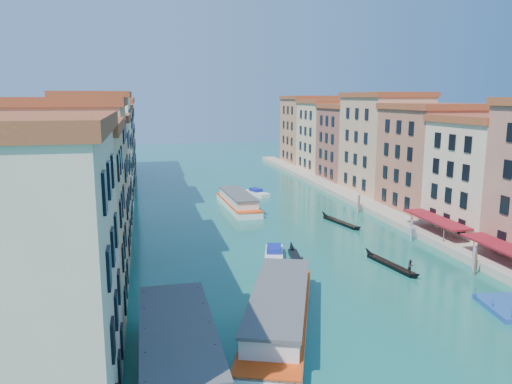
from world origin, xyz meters
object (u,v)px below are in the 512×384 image
vaporetto_far (238,201)px  vaporetto_near (279,310)px  blue_dock (509,308)px  gondola_right (392,264)px  gondola_fore (297,261)px  vaporetto_stop (178,353)px

vaporetto_far → vaporetto_near: bearing=-98.9°
blue_dock → gondola_right: bearing=118.9°
vaporetto_near → gondola_fore: (6.62, 15.70, -1.05)m
vaporetto_far → blue_dock: vaporetto_far is taller
vaporetto_near → vaporetto_far: size_ratio=1.16×
vaporetto_far → vaporetto_stop: bearing=-107.7°
gondola_right → gondola_fore: bearing=150.7°
vaporetto_far → blue_dock: size_ratio=2.87×
vaporetto_stop → gondola_fore: vaporetto_stop is taller
vaporetto_stop → blue_dock: vaporetto_stop is taller
vaporetto_far → gondola_right: 38.08m
vaporetto_near → vaporetto_stop: bearing=-128.7°
vaporetto_stop → vaporetto_far: (14.73, 53.72, -0.17)m
blue_dock → vaporetto_near: bearing=-175.3°
vaporetto_near → vaporetto_far: bearing=103.9°
vaporetto_far → gondola_fore: 32.51m
gondola_fore → gondola_right: gondola_fore is taller
gondola_fore → blue_dock: (15.62, -17.38, -0.16)m
gondola_fore → gondola_right: size_ratio=1.14×
vaporetto_near → blue_dock: (22.24, -1.68, -1.21)m
vaporetto_far → gondola_right: vaporetto_far is taller
vaporetto_stop → blue_dock: size_ratio=2.46×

